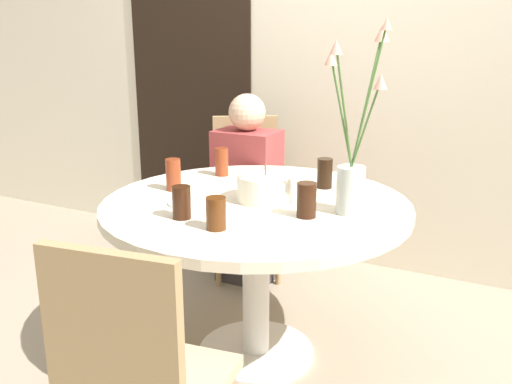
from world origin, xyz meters
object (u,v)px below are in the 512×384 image
Objects in this scene: drink_glass_1 at (325,173)px; drink_glass_4 at (173,175)px; flower_vase at (354,158)px; chair_far_back at (246,186)px; side_plate at (190,203)px; chair_near_front at (137,375)px; drink_glass_0 at (182,202)px; drink_glass_2 at (222,162)px; drink_glass_5 at (216,213)px; person_guest at (247,196)px; drink_glass_3 at (307,200)px; birthday_cake at (265,188)px.

drink_glass_4 reaches higher than drink_glass_1.
drink_glass_1 is (-0.22, 0.30, -0.15)m from flower_vase.
flower_vase is 5.45× the size of drink_glass_1.
chair_far_back reaches higher than side_plate.
chair_near_front is 0.75m from drink_glass_0.
flower_vase is 0.81m from drink_glass_2.
side_plate is at bearing 139.94° from drink_glass_5.
person_guest is (-0.26, 1.02, -0.28)m from drink_glass_0.
drink_glass_3 reaches higher than side_plate.
chair_near_front is at bearing -60.94° from drink_glass_4.
side_plate is 1.40× the size of drink_glass_0.
flower_vase is 5.84× the size of drink_glass_0.
side_plate is at bearing -73.97° from chair_near_front.
drink_glass_5 is (0.37, -0.67, -0.01)m from drink_glass_2.
chair_near_front reaches higher than drink_glass_1.
drink_glass_1 reaches higher than side_plate.
person_guest reaches higher than drink_glass_1.
drink_glass_2 is at bearing 103.99° from side_plate.
drink_glass_3 reaches higher than drink_glass_5.
drink_glass_4 is at bearing -68.51° from chair_near_front.
birthday_cake is 1.90× the size of drink_glass_0.
drink_glass_5 is at bearing -130.85° from drink_glass_3.
chair_far_back reaches higher than drink_glass_2.
birthday_cake is (0.52, -0.81, 0.26)m from chair_far_back.
drink_glass_3 is (-0.14, -0.12, -0.15)m from flower_vase.
drink_glass_1 is at bearing -67.87° from chair_far_back.
drink_glass_3 is at bearing -49.89° from person_guest.
person_guest is (-0.18, 0.85, -0.22)m from side_plate.
drink_glass_1 is at bearing 100.89° from drink_glass_3.
chair_far_back is 0.89m from drink_glass_1.
person_guest is (-0.54, 1.66, -0.01)m from chair_near_front.
chair_far_back is 6.84× the size of drink_glass_1.
person_guest reaches higher than drink_glass_4.
birthday_cake is 0.39m from drink_glass_0.
chair_far_back is at bearing 122.58° from birthday_cake.
chair_near_front reaches higher than side_plate.
drink_glass_0 is 0.72m from drink_glass_1.
drink_glass_2 is 0.96× the size of drink_glass_4.
drink_glass_1 is 0.70m from drink_glass_5.
flower_vase is at bearing 39.33° from drink_glass_3.
drink_glass_3 is 1.13× the size of drink_glass_5.
drink_glass_2 is at bearing -77.32° from chair_near_front.
side_plate is 1.25× the size of drink_glass_4.
drink_glass_0 is (-0.28, 0.64, 0.27)m from chair_near_front.
chair_near_front is at bearing -66.40° from side_plate.
chair_far_back is 1.23m from drink_glass_0.
drink_glass_0 is at bearing -50.89° from drink_glass_4.
chair_near_front reaches higher than drink_glass_0.
drink_glass_0 is at bearing -151.21° from drink_glass_3.
drink_glass_4 is at bearing -149.94° from drink_glass_1.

